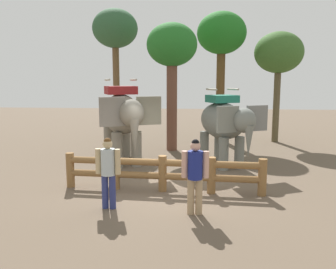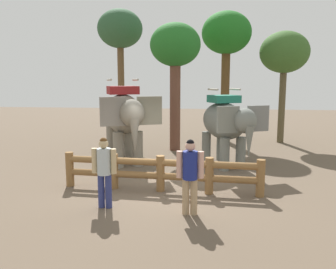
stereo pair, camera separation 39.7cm
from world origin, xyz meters
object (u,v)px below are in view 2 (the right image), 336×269
Objects in this scene: tourist_man_in_blue at (104,167)px; tree_back_center at (226,37)px; elephant_near_left at (124,116)px; tourist_woman_in_black at (190,172)px; log_fence at (160,171)px; tree_far_right at (175,50)px; tree_far_left at (120,32)px; tree_deep_back at (284,54)px; elephant_center at (226,123)px.

tree_back_center reaches higher than tourist_man_in_blue.
tourist_woman_in_black is at bearing -60.46° from elephant_near_left.
tree_far_right is (-0.22, 6.11, 3.93)m from log_fence.
tourist_woman_in_black is 0.27× the size of tree_far_left.
elephant_near_left reaches higher than tourist_man_in_blue.
tree_far_right reaches higher than tree_deep_back.
elephant_near_left is at bearing -141.54° from tree_deep_back.
elephant_center is 6.95m from tree_deep_back.
tree_far_left reaches higher than tree_deep_back.
tourist_man_in_blue is (-1.20, -1.50, 0.44)m from log_fence.
tree_far_left is (-5.32, 5.18, 4.04)m from elephant_center.
tourist_man_in_blue is 12.54m from tree_deep_back.
elephant_near_left is at bearing 119.54° from tourist_woman_in_black.
tree_far_left reaches higher than log_fence.
tourist_man_in_blue is (0.69, -4.83, -0.79)m from elephant_near_left.
tree_far_left is 1.02× the size of tree_back_center.
elephant_center is at bearing 78.48° from tourist_woman_in_black.
log_fence is 3.20× the size of tourist_woman_in_black.
tourist_man_in_blue is 8.43m from tree_far_right.
tree_deep_back is (2.90, -0.08, -0.89)m from tree_back_center.
tree_deep_back is (8.36, 0.36, -1.15)m from tree_far_left.
elephant_center is 5.78m from tourist_man_in_blue.
tree_back_center is at bearing 76.61° from log_fence.
tourist_man_in_blue is 0.27× the size of tree_back_center.
log_fence is at bearing -121.02° from elephant_center.
elephant_near_left is 4.95m from tourist_man_in_blue.
elephant_center is at bearing 56.45° from tourist_man_in_blue.
tree_deep_back is at bearing -1.58° from tree_back_center.
tree_back_center is 1.17× the size of tree_far_right.
tree_far_left is (-4.30, 10.17, 4.62)m from tourist_woman_in_black.
elephant_center is 6.77m from tree_back_center.
log_fence is at bearing -119.65° from tree_deep_back.
tree_back_center is at bearing 50.00° from tree_far_right.
elephant_center is at bearing -91.46° from tree_back_center.
log_fence is at bearing -87.94° from tree_far_right.
tourist_woman_in_black is at bearing -81.41° from tree_far_right.
tree_far_right reaches higher than elephant_center.
tree_far_left is 5.49m from tree_back_center.
tourist_woman_in_black is 11.52m from tree_back_center.
elephant_near_left is 3.87m from elephant_center.
log_fence is 4.02m from elephant_near_left.
tree_far_right reaches higher than log_fence.
tourist_woman_in_black is 2.17m from tourist_man_in_blue.
tree_far_left reaches higher than tree_far_right.
tree_deep_back is at bearing 58.93° from tourist_man_in_blue.
tree_back_center is (3.32, 10.40, 4.37)m from tourist_man_in_blue.
tree_back_center reaches higher than tourist_woman_in_black.
tree_far_right is at bearing 59.00° from elephant_near_left.
log_fence is 1.04× the size of tree_deep_back.
tree_far_left reaches higher than tree_back_center.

